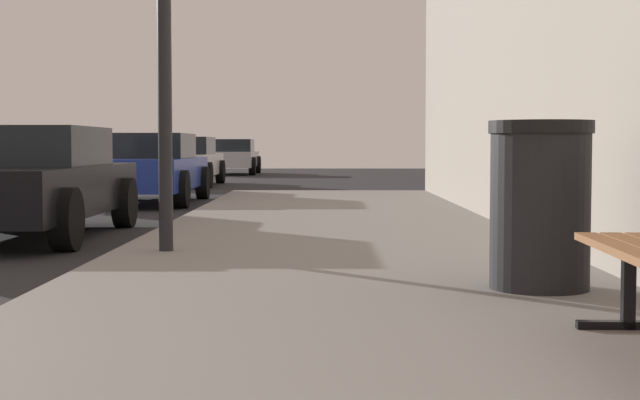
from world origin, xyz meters
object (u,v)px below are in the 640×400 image
Objects in this scene: car_blue at (145,168)px; car_silver at (230,156)px; trash_bin at (540,204)px; car_black at (24,181)px; car_white at (181,161)px.

car_blue is 17.32m from car_silver.
car_silver is at bearing -89.44° from car_blue.
trash_bin is 6.83m from car_black.
car_blue and car_silver have the same top height.
trash_bin is at bearing 105.15° from car_white.
car_blue reaches higher than trash_bin.
car_silver is (0.34, 9.71, -0.00)m from car_white.
car_blue is 1.07× the size of car_silver.
car_white is at bearing -86.18° from car_blue.
car_black is (-4.79, 4.86, -0.04)m from trash_bin.
car_blue is (-4.62, 11.34, -0.04)m from trash_bin.
car_black is 0.99× the size of car_blue.
car_white reaches higher than trash_bin.
car_blue and car_white have the same top height.
car_white and car_silver have the same top height.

